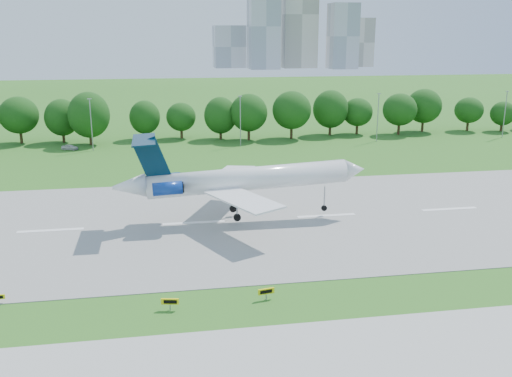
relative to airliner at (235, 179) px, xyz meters
The scene contains 9 objects.
ground 26.52m from the airliner, 103.90° to the right, with size 600.00×600.00×0.00m, color #276019.
runway 8.87m from the airliner, behind, with size 400.00×45.00×0.08m, color gray.
tree_line 67.30m from the airliner, 95.27° to the left, with size 288.40×8.40×10.40m.
light_poles 57.68m from the airliner, 98.66° to the left, with size 175.90×0.25×12.19m.
skyline 378.28m from the airliner, 75.59° to the left, with size 127.00×52.00×80.00m.
airliner is the anchor object (origin of this frame).
taxi_sign_centre 28.99m from the airliner, 110.98° to the right, with size 1.78×0.53×1.25m.
taxi_sign_right 26.47m from the airliner, 90.64° to the right, with size 1.77×0.50×1.24m.
service_vehicle_b 66.96m from the airliner, 118.36° to the left, with size 1.57×3.89×1.33m, color silver.
Camera 1 is at (-4.17, -54.08, 26.84)m, focal length 40.00 mm.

